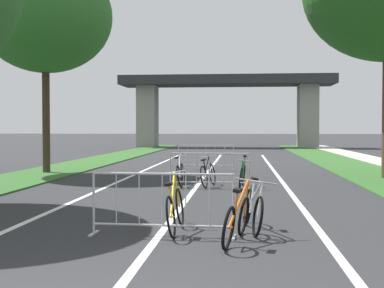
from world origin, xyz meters
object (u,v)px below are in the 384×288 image
Objects in this scene: crowd_barrier_second at (210,171)px; bicycle_black_2 at (208,174)px; crowd_barrier_third at (206,157)px; bicycle_white_5 at (253,209)px; tree_left_pine_near at (45,16)px; bicycle_green_1 at (242,175)px; bicycle_silver_0 at (181,174)px; bicycle_yellow_3 at (175,209)px; crowd_barrier_nearest at (162,205)px; bicycle_orange_4 at (237,219)px.

bicycle_black_2 is at bearing 99.13° from crowd_barrier_second.
crowd_barrier_third reaches higher than bicycle_black_2.
crowd_barrier_second is 6.36m from bicycle_white_5.
tree_left_pine_near reaches higher than bicycle_green_1.
tree_left_pine_near reaches higher than bicycle_silver_0.
bicycle_yellow_3 is at bearing -59.38° from tree_left_pine_near.
crowd_barrier_nearest is 1.42× the size of bicycle_green_1.
bicycle_yellow_3 is at bearing 1.64° from bicycle_white_5.
tree_left_pine_near is 3.47× the size of crowd_barrier_second.
bicycle_black_2 is (0.28, 7.38, -0.15)m from crowd_barrier_nearest.
bicycle_white_5 is (1.49, 0.61, -0.15)m from crowd_barrier_nearest.
crowd_barrier_third is (6.09, 2.42, -5.59)m from tree_left_pine_near.
crowd_barrier_nearest is at bearing 84.38° from bicycle_green_1.
bicycle_orange_4 is (1.06, -0.76, -0.03)m from bicycle_yellow_3.
crowd_barrier_second is 6.49m from bicycle_yellow_3.
bicycle_yellow_3 is (-0.12, -7.00, 0.02)m from bicycle_black_2.
bicycle_yellow_3 is (0.16, 0.38, -0.13)m from crowd_barrier_nearest.
crowd_barrier_third reaches higher than bicycle_yellow_3.
crowd_barrier_third is 13.35m from bicycle_yellow_3.
bicycle_yellow_3 is 1.03× the size of bicycle_orange_4.
bicycle_silver_0 is 0.94× the size of bicycle_orange_4.
tree_left_pine_near reaches higher than crowd_barrier_nearest.
crowd_barrier_third is 1.45× the size of bicycle_black_2.
crowd_barrier_third is 1.35× the size of bicycle_white_5.
bicycle_white_5 is (7.79, -10.70, -5.74)m from tree_left_pine_near.
tree_left_pine_near is 3.48× the size of crowd_barrier_third.
bicycle_green_1 is 6.97m from bicycle_yellow_3.
bicycle_silver_0 is at bearing 149.68° from crowd_barrier_second.
crowd_barrier_third is 1.34× the size of bicycle_yellow_3.
bicycle_black_2 is at bearing 89.72° from bicycle_yellow_3.
bicycle_yellow_3 is at bearing 156.12° from bicycle_orange_4.
bicycle_silver_0 is 0.83m from bicycle_black_2.
bicycle_white_5 is (1.33, 0.22, -0.02)m from bicycle_yellow_3.
bicycle_green_1 is at bearing -96.54° from bicycle_white_5.
bicycle_silver_0 is at bearing 114.58° from bicycle_orange_4.
bicycle_green_1 is (1.53, -6.47, -0.16)m from crowd_barrier_third.
crowd_barrier_nearest is 7.38m from bicycle_green_1.
bicycle_orange_4 is at bearing -57.21° from tree_left_pine_near.
tree_left_pine_near is at bearing 160.18° from bicycle_black_2.
crowd_barrier_nearest and crowd_barrier_second have the same top height.
tree_left_pine_near is 15.04m from bicycle_orange_4.
bicycle_green_1 is (1.87, -0.14, -0.01)m from bicycle_silver_0.
crowd_barrier_nearest is 6.87m from crowd_barrier_second.
bicycle_black_2 is at bearing -1.78° from bicycle_green_1.
bicycle_orange_4 reaches higher than bicycle_green_1.
tree_left_pine_near is 5.05× the size of bicycle_black_2.
bicycle_silver_0 is at bearing -170.16° from bicycle_black_2.
bicycle_white_5 is (1.13, -6.26, -0.15)m from crowd_barrier_second.
bicycle_black_2 is 0.93× the size of bicycle_white_5.
crowd_barrier_second is at bearing 108.54° from bicycle_orange_4.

